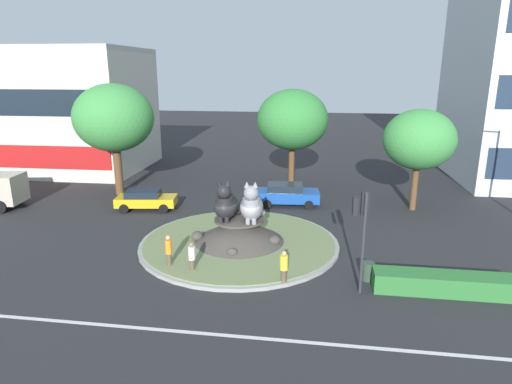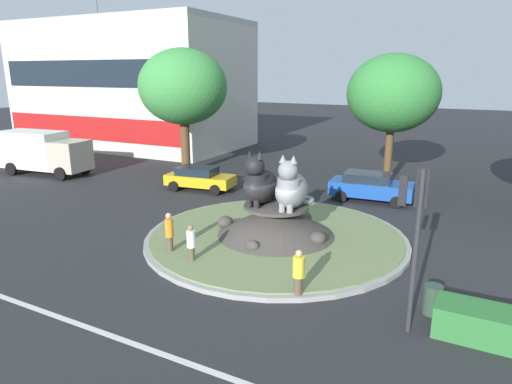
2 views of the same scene
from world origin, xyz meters
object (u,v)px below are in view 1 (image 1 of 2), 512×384
(traffic_light_mast, at_px, (362,220))
(sedan_on_far_lane, at_px, (287,194))
(cat_statue_grey, at_px, (252,206))
(litter_bin, at_px, (368,271))
(hatchback_near_shophouse, at_px, (146,199))
(broadleaf_tree_behind_island, at_px, (293,120))
(cat_statue_black, at_px, (226,204))
(pedestrian_orange_shirt, at_px, (169,251))
(shophouse_block, at_px, (35,109))
(pedestrian_yellow_shirt, at_px, (284,267))
(pedestrian_white_shirt, at_px, (192,257))
(second_tree_near_tower, at_px, (114,118))
(third_tree_left, at_px, (419,140))

(traffic_light_mast, xyz_separation_m, sedan_on_far_lane, (-4.10, 12.52, -2.56))
(cat_statue_grey, height_order, litter_bin, cat_statue_grey)
(hatchback_near_shophouse, bearing_deg, broadleaf_tree_behind_island, 26.90)
(cat_statue_black, bearing_deg, traffic_light_mast, 55.99)
(pedestrian_orange_shirt, relative_size, hatchback_near_shophouse, 0.41)
(shophouse_block, relative_size, pedestrian_orange_shirt, 12.12)
(pedestrian_yellow_shirt, height_order, pedestrian_white_shirt, pedestrian_yellow_shirt)
(second_tree_near_tower, height_order, litter_bin, second_tree_near_tower)
(hatchback_near_shophouse, bearing_deg, traffic_light_mast, -44.07)
(traffic_light_mast, height_order, pedestrian_white_shirt, traffic_light_mast)
(broadleaf_tree_behind_island, bearing_deg, second_tree_near_tower, -165.87)
(broadleaf_tree_behind_island, distance_m, sedan_on_far_lane, 6.58)
(traffic_light_mast, xyz_separation_m, pedestrian_yellow_shirt, (-3.32, 0.15, -2.51))
(third_tree_left, relative_size, pedestrian_white_shirt, 4.36)
(cat_statue_grey, distance_m, shophouse_block, 30.22)
(third_tree_left, bearing_deg, shophouse_block, 164.91)
(pedestrian_white_shirt, bearing_deg, pedestrian_yellow_shirt, 9.59)
(third_tree_left, relative_size, pedestrian_orange_shirt, 3.97)
(cat_statue_black, height_order, broadleaf_tree_behind_island, broadleaf_tree_behind_island)
(broadleaf_tree_behind_island, distance_m, pedestrian_yellow_shirt, 17.49)
(broadleaf_tree_behind_island, xyz_separation_m, pedestrian_orange_shirt, (-4.96, -15.91, -4.76))
(cat_statue_grey, xyz_separation_m, shophouse_block, (-24.34, 17.59, 3.39))
(second_tree_near_tower, distance_m, sedan_on_far_lane, 14.40)
(broadleaf_tree_behind_island, relative_size, pedestrian_yellow_shirt, 4.82)
(pedestrian_white_shirt, bearing_deg, pedestrian_orange_shirt, -179.04)
(shophouse_block, bearing_deg, broadleaf_tree_behind_island, -12.41)
(second_tree_near_tower, height_order, sedan_on_far_lane, second_tree_near_tower)
(third_tree_left, bearing_deg, cat_statue_grey, -141.05)
(sedan_on_far_lane, bearing_deg, pedestrian_orange_shirt, -117.97)
(shophouse_block, bearing_deg, pedestrian_yellow_shirt, -40.73)
(litter_bin, bearing_deg, second_tree_near_tower, 145.64)
(second_tree_near_tower, bearing_deg, pedestrian_yellow_shirt, -43.42)
(broadleaf_tree_behind_island, relative_size, hatchback_near_shophouse, 1.87)
(shophouse_block, height_order, third_tree_left, shophouse_block)
(traffic_light_mast, xyz_separation_m, pedestrian_white_shirt, (-7.80, 0.68, -2.54))
(traffic_light_mast, relative_size, pedestrian_orange_shirt, 2.60)
(cat_statue_black, distance_m, pedestrian_orange_shirt, 4.32)
(sedan_on_far_lane, height_order, hatchback_near_shophouse, sedan_on_far_lane)
(broadleaf_tree_behind_island, bearing_deg, pedestrian_orange_shirt, -107.31)
(cat_statue_black, distance_m, hatchback_near_shophouse, 9.10)
(sedan_on_far_lane, bearing_deg, pedestrian_yellow_shirt, -90.93)
(third_tree_left, xyz_separation_m, hatchback_near_shophouse, (-18.67, -2.69, -4.21))
(pedestrian_white_shirt, bearing_deg, litter_bin, 20.06)
(traffic_light_mast, relative_size, hatchback_near_shophouse, 1.06)
(pedestrian_white_shirt, xyz_separation_m, litter_bin, (8.36, 0.55, -0.41))
(traffic_light_mast, height_order, third_tree_left, third_tree_left)
(traffic_light_mast, height_order, second_tree_near_tower, second_tree_near_tower)
(third_tree_left, height_order, sedan_on_far_lane, third_tree_left)
(pedestrian_yellow_shirt, distance_m, pedestrian_orange_shirt, 5.83)
(cat_statue_grey, relative_size, shophouse_block, 0.11)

